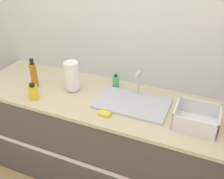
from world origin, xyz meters
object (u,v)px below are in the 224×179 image
at_px(bottle_amber, 34,75).
at_px(sink, 132,103).
at_px(dish_rack, 196,119).
at_px(soap_dispenser, 116,81).
at_px(paper_towel_roll, 72,76).
at_px(bottle_yellow, 33,92).

bearing_deg(bottle_amber, sink, 4.20).
xyz_separation_m(dish_rack, soap_dispenser, (-0.72, 0.27, 0.01)).
distance_m(paper_towel_roll, bottle_yellow, 0.34).
height_order(bottle_amber, bottle_yellow, bottle_amber).
bearing_deg(bottle_yellow, paper_towel_roll, 48.61).
xyz_separation_m(bottle_amber, bottle_yellow, (0.11, -0.17, -0.05)).
distance_m(sink, bottle_yellow, 0.81).
relative_size(dish_rack, bottle_amber, 1.15).
xyz_separation_m(dish_rack, bottle_yellow, (-1.27, -0.17, 0.02)).
height_order(paper_towel_roll, soap_dispenser, paper_towel_roll).
xyz_separation_m(paper_towel_roll, dish_rack, (1.05, -0.08, -0.09)).
bearing_deg(paper_towel_roll, bottle_amber, -166.53).
bearing_deg(bottle_amber, soap_dispenser, 22.21).
bearing_deg(bottle_yellow, bottle_amber, 124.07).
distance_m(dish_rack, soap_dispenser, 0.77).
relative_size(bottle_amber, soap_dispenser, 2.16).
bearing_deg(sink, dish_rack, -7.79).
xyz_separation_m(sink, bottle_amber, (-0.89, -0.07, 0.10)).
bearing_deg(dish_rack, paper_towel_roll, 175.46).
bearing_deg(soap_dispenser, bottle_yellow, -141.15).
height_order(dish_rack, soap_dispenser, dish_rack).
bearing_deg(dish_rack, sink, 172.21).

